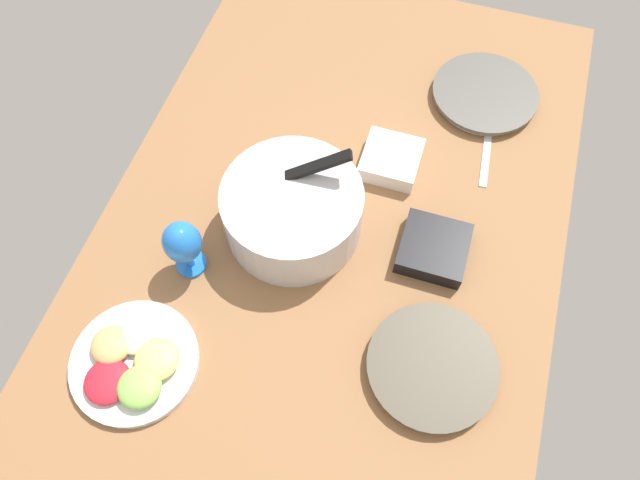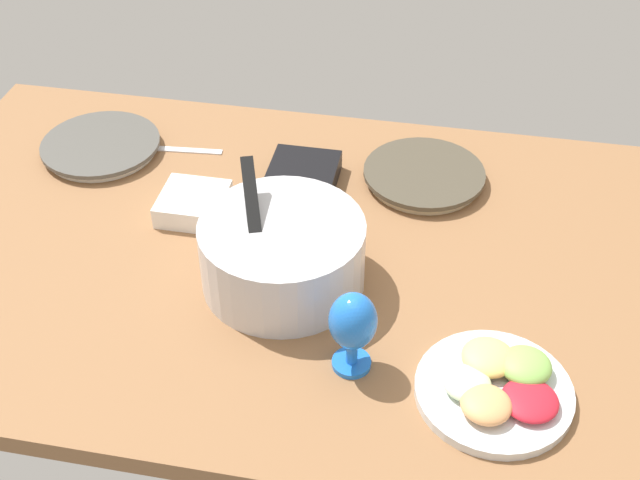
{
  "view_description": "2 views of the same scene",
  "coord_description": "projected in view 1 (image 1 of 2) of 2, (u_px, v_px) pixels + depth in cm",
  "views": [
    {
      "loc": [
        -66.32,
        -17.12,
        117.69
      ],
      "look_at": [
        -10.85,
        0.24,
        7.92
      ],
      "focal_mm": 32.96,
      "sensor_mm": 36.0,
      "label": 1
    },
    {
      "loc": [
        -33.73,
        120.97,
        108.0
      ],
      "look_at": [
        -11.49,
        4.44,
        7.92
      ],
      "focal_mm": 46.57,
      "sensor_mm": 36.0,
      "label": 2
    }
  ],
  "objects": [
    {
      "name": "ground_plane",
      "position": [
        335.0,
        221.0,
        1.38
      ],
      "size": [
        160.0,
        104.0,
        4.0
      ],
      "primitive_type": "cube",
      "color": "#8C603D"
    },
    {
      "name": "dinner_plate_left",
      "position": [
        432.0,
        367.0,
        1.18
      ],
      "size": [
        26.65,
        26.65,
        2.81
      ],
      "color": "beige",
      "rests_on": "ground_plane"
    },
    {
      "name": "dinner_plate_right",
      "position": [
        485.0,
        94.0,
        1.52
      ],
      "size": [
        27.15,
        27.15,
        2.59
      ],
      "color": "silver",
      "rests_on": "ground_plane"
    },
    {
      "name": "mixing_bowl",
      "position": [
        293.0,
        209.0,
        1.28
      ],
      "size": [
        30.8,
        30.8,
        20.84
      ],
      "color": "silver",
      "rests_on": "ground_plane"
    },
    {
      "name": "fruit_platter",
      "position": [
        134.0,
        363.0,
        1.18
      ],
      "size": [
        26.13,
        26.13,
        5.46
      ],
      "color": "silver",
      "rests_on": "ground_plane"
    },
    {
      "name": "hurricane_glass_blue",
      "position": [
        183.0,
        244.0,
        1.22
      ],
      "size": [
        8.14,
        8.14,
        15.99
      ],
      "color": "blue",
      "rests_on": "ground_plane"
    },
    {
      "name": "square_bowl_black",
      "position": [
        434.0,
        248.0,
        1.29
      ],
      "size": [
        14.66,
        14.66,
        4.51
      ],
      "color": "black",
      "rests_on": "ground_plane"
    },
    {
      "name": "square_bowl_white",
      "position": [
        391.0,
        159.0,
        1.41
      ],
      "size": [
        13.46,
        13.46,
        4.65
      ],
      "color": "white",
      "rests_on": "ground_plane"
    },
    {
      "name": "fork_by_right_plate",
      "position": [
        486.0,
        156.0,
        1.44
      ],
      "size": [
        18.09,
        3.29,
        0.6
      ],
      "primitive_type": "cube",
      "rotation": [
        0.0,
        0.0,
        0.08
      ],
      "color": "silver",
      "rests_on": "ground_plane"
    }
  ]
}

